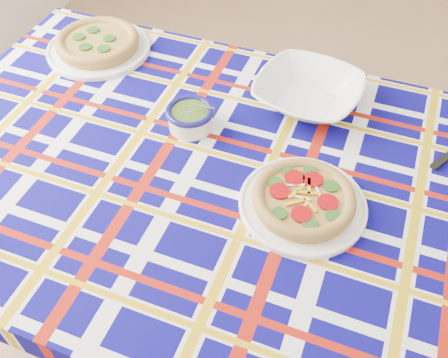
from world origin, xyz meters
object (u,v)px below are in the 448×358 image
(main_focaccia_plate, at_px, (304,198))
(serving_bowl, at_px, (308,93))
(pesto_bowl, at_px, (190,116))
(dining_table, at_px, (227,195))

(main_focaccia_plate, bearing_deg, serving_bowl, 98.13)
(main_focaccia_plate, height_order, pesto_bowl, pesto_bowl)
(dining_table, height_order, pesto_bowl, pesto_bowl)
(dining_table, height_order, main_focaccia_plate, main_focaccia_plate)
(dining_table, relative_size, pesto_bowl, 13.70)
(dining_table, bearing_deg, pesto_bowl, 140.54)
(pesto_bowl, relative_size, serving_bowl, 0.44)
(dining_table, bearing_deg, main_focaccia_plate, -9.46)
(dining_table, distance_m, main_focaccia_plate, 0.20)
(main_focaccia_plate, distance_m, serving_bowl, 0.34)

